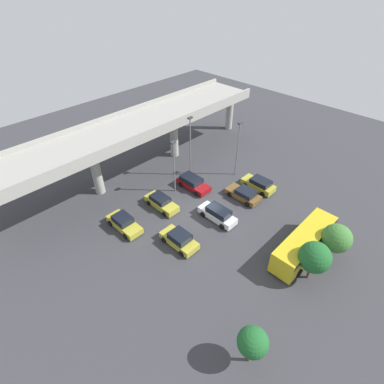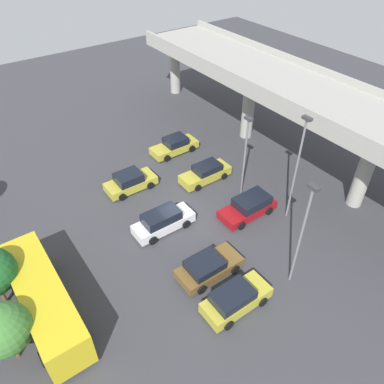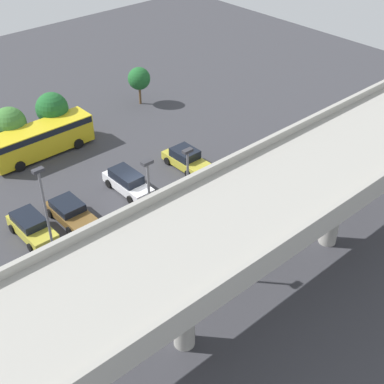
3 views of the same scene
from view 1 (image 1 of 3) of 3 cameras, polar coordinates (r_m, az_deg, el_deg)
name	(u,v)px [view 1 (image 1 of 3)]	position (r m, az deg, el deg)	size (l,w,h in m)	color
ground_plane	(207,214)	(36.23, 2.93, -4.11)	(85.66, 85.66, 0.00)	#38383D
highway_overpass	(136,130)	(40.68, -10.65, 11.61)	(41.19, 7.36, 8.09)	#9E9B93
parked_car_0	(124,223)	(34.79, -12.84, -5.76)	(2.09, 4.69, 1.58)	gold
parked_car_1	(179,239)	(32.17, -2.43, -8.99)	(2.17, 4.35, 1.60)	gold
parked_car_2	(161,202)	(36.86, -5.87, -1.97)	(1.99, 4.68, 1.52)	gold
parked_car_3	(218,214)	(35.03, 4.92, -4.19)	(1.97, 4.74, 1.70)	silver
parked_car_4	(193,183)	(39.83, 0.16, 1.77)	(2.24, 4.67, 1.55)	maroon
parked_car_5	(244,194)	(38.60, 9.85, -0.37)	(2.25, 4.50, 1.39)	brown
parked_car_6	(259,184)	(40.56, 12.61, 1.48)	(2.10, 4.45, 1.57)	gold
shuttle_bus	(305,242)	(32.70, 20.65, -8.92)	(9.20, 2.75, 2.72)	gold
lamp_post_near_aisle	(190,143)	(40.10, -0.35, 9.30)	(0.70, 0.35, 8.70)	slate
lamp_post_mid_lot	(174,163)	(37.27, -3.45, 5.51)	(0.70, 0.35, 7.28)	slate
lamp_post_by_overpass	(238,145)	(40.84, 8.73, 8.79)	(0.70, 0.35, 7.96)	slate
tree_front_left	(253,342)	(24.07, 11.49, -26.24)	(2.29, 2.29, 3.93)	brown
tree_front_centre	(315,257)	(29.81, 22.32, -11.44)	(2.95, 2.95, 4.40)	brown
tree_front_far_right	(337,238)	(32.79, 25.82, -7.95)	(2.91, 2.91, 4.12)	brown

